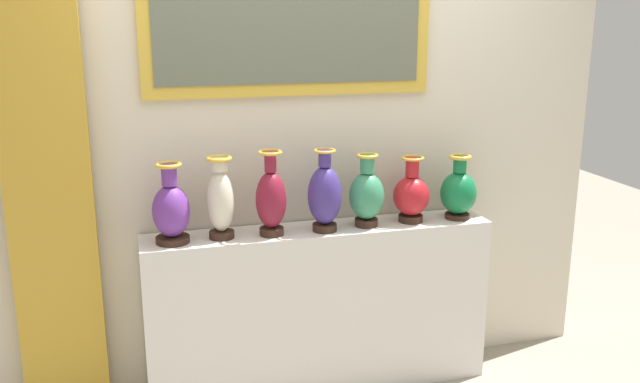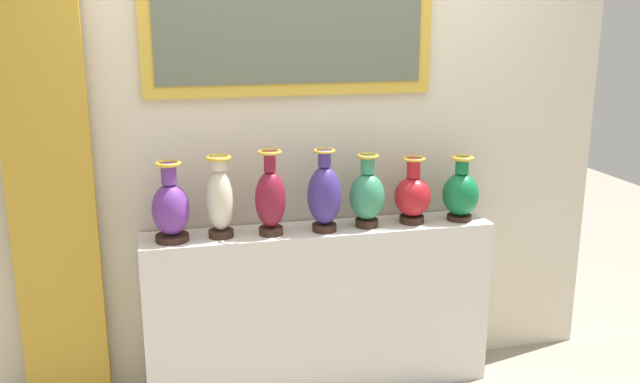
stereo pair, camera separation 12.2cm
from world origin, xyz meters
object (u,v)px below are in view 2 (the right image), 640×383
vase_violet (171,209)px  vase_emerald (461,193)px  vase_burgundy (270,199)px  vase_crimson (413,196)px  vase_ivory (220,199)px  vase_indigo (324,195)px  vase_jade (367,195)px

vase_violet → vase_emerald: size_ratio=1.13×
vase_burgundy → vase_crimson: (0.74, 0.02, -0.04)m
vase_violet → vase_crimson: bearing=0.6°
vase_violet → vase_burgundy: vase_burgundy is taller
vase_emerald → vase_crimson: bearing=177.3°
vase_ivory → vase_crimson: 0.98m
vase_crimson → vase_emerald: vase_crimson is taller
vase_indigo → vase_jade: vase_indigo is taller
vase_burgundy → vase_emerald: bearing=0.6°
vase_jade → vase_crimson: vase_jade is taller
vase_violet → vase_jade: 0.97m
vase_burgundy → vase_jade: size_ratio=1.12×
vase_violet → vase_emerald: 1.48m
vase_ivory → vase_burgundy: (0.24, -0.02, -0.01)m
vase_violet → vase_emerald: bearing=0.0°
vase_burgundy → vase_indigo: vase_burgundy is taller
vase_burgundy → vase_crimson: vase_burgundy is taller
vase_violet → vase_crimson: size_ratio=1.12×
vase_ivory → vase_indigo: size_ratio=0.97×
vase_burgundy → vase_indigo: (0.27, -0.01, 0.00)m
vase_ivory → vase_jade: vase_ivory is taller
vase_crimson → vase_ivory: bearing=-179.8°
vase_burgundy → vase_ivory: bearing=175.5°
vase_violet → vase_ivory: vase_ivory is taller
vase_emerald → vase_burgundy: bearing=-179.4°
vase_indigo → vase_jade: 0.23m
vase_violet → vase_indigo: bearing=-1.4°
vase_indigo → vase_emerald: bearing=1.4°
vase_ivory → vase_indigo: (0.51, -0.03, -0.01)m
vase_indigo → vase_burgundy: bearing=178.5°
vase_burgundy → vase_emerald: (1.00, 0.01, -0.04)m
vase_burgundy → vase_violet: bearing=178.7°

